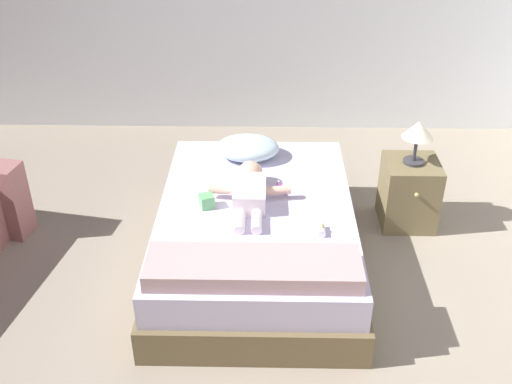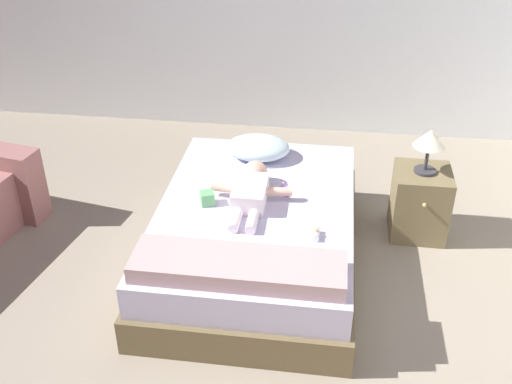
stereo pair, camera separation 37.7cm
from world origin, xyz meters
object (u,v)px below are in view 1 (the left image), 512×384
(baby, at_px, (250,190))
(toothbrush, at_px, (281,187))
(baby_bottle, at_px, (321,229))
(lamp, at_px, (418,132))
(bed, at_px, (256,234))
(toy_block, at_px, (207,201))
(pillow, at_px, (247,148))
(nightstand, at_px, (409,193))

(baby, distance_m, toothbrush, 0.25)
(baby_bottle, bearing_deg, baby, 139.83)
(baby, height_order, lamp, lamp)
(bed, distance_m, toy_block, 0.41)
(pillow, distance_m, nightstand, 1.19)
(nightstand, bearing_deg, pillow, 172.28)
(nightstand, xyz_separation_m, toy_block, (-1.39, -0.51, 0.23))
(toothbrush, relative_size, lamp, 0.51)
(pillow, xyz_separation_m, toothbrush, (0.23, -0.43, -0.07))
(pillow, xyz_separation_m, lamp, (1.15, -0.16, 0.21))
(bed, bearing_deg, baby, 119.04)
(pillow, bearing_deg, toothbrush, -61.50)
(baby, relative_size, toy_block, 6.15)
(nightstand, relative_size, toy_block, 4.48)
(toy_block, relative_size, baby_bottle, 1.02)
(toothbrush, relative_size, toy_block, 1.44)
(bed, bearing_deg, nightstand, 24.32)
(lamp, relative_size, baby_bottle, 2.89)
(toy_block, height_order, baby_bottle, toy_block)
(baby, relative_size, toothbrush, 4.27)
(baby, distance_m, lamp, 1.21)
(nightstand, bearing_deg, bed, -155.68)
(toothbrush, relative_size, nightstand, 0.32)
(bed, distance_m, toothbrush, 0.35)
(lamp, bearing_deg, toy_block, -159.91)
(nightstand, relative_size, lamp, 1.57)
(nightstand, distance_m, baby_bottle, 1.06)
(pillow, relative_size, lamp, 1.45)
(pillow, height_order, nightstand, pillow)
(bed, relative_size, toy_block, 17.07)
(baby, height_order, toy_block, baby)
(pillow, relative_size, toy_block, 4.14)
(baby, relative_size, nightstand, 1.37)
(toy_block, bearing_deg, toothbrush, 26.26)
(pillow, bearing_deg, nightstand, -7.72)
(baby, height_order, baby_bottle, baby)
(bed, bearing_deg, toy_block, -176.34)
(toothbrush, distance_m, lamp, 1.00)
(toothbrush, bearing_deg, baby_bottle, -65.52)
(bed, relative_size, pillow, 4.12)
(toothbrush, bearing_deg, lamp, 16.72)
(baby, bearing_deg, toy_block, -160.60)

